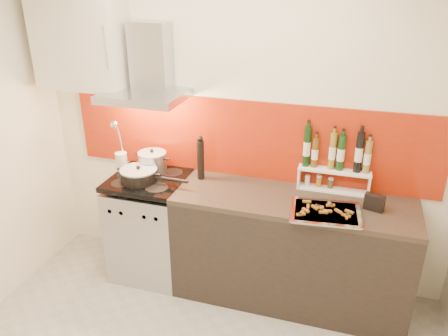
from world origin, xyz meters
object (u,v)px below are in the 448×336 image
(counter, at_px, (290,249))
(stock_pot, at_px, (153,162))
(range_stove, at_px, (151,227))
(pepper_mill, at_px, (201,158))
(baking_tray, at_px, (325,212))
(saute_pan, at_px, (140,175))

(counter, distance_m, stock_pot, 1.33)
(range_stove, xyz_separation_m, counter, (1.20, 0.00, 0.01))
(pepper_mill, xyz_separation_m, baking_tray, (1.03, -0.29, -0.16))
(saute_pan, bearing_deg, pepper_mill, 25.20)
(range_stove, bearing_deg, counter, 0.23)
(stock_pot, height_order, pepper_mill, pepper_mill)
(stock_pot, distance_m, baking_tray, 1.48)
(stock_pot, height_order, baking_tray, stock_pot)
(saute_pan, distance_m, baking_tray, 1.48)
(saute_pan, relative_size, baking_tray, 1.11)
(baking_tray, bearing_deg, stock_pot, 169.01)
(counter, bearing_deg, stock_pot, 174.39)
(saute_pan, distance_m, pepper_mill, 0.51)
(range_stove, distance_m, stock_pot, 0.57)
(range_stove, xyz_separation_m, pepper_mill, (0.42, 0.14, 0.64))
(stock_pot, bearing_deg, saute_pan, -96.15)
(counter, height_order, baking_tray, baking_tray)
(pepper_mill, bearing_deg, stock_pot, -178.24)
(saute_pan, bearing_deg, range_stove, 68.24)
(range_stove, bearing_deg, pepper_mill, 18.17)
(counter, height_order, stock_pot, stock_pot)
(range_stove, distance_m, baking_tray, 1.53)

